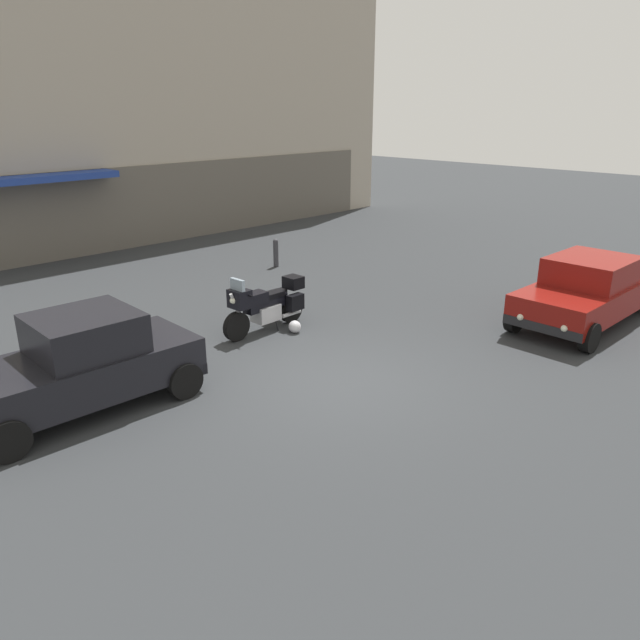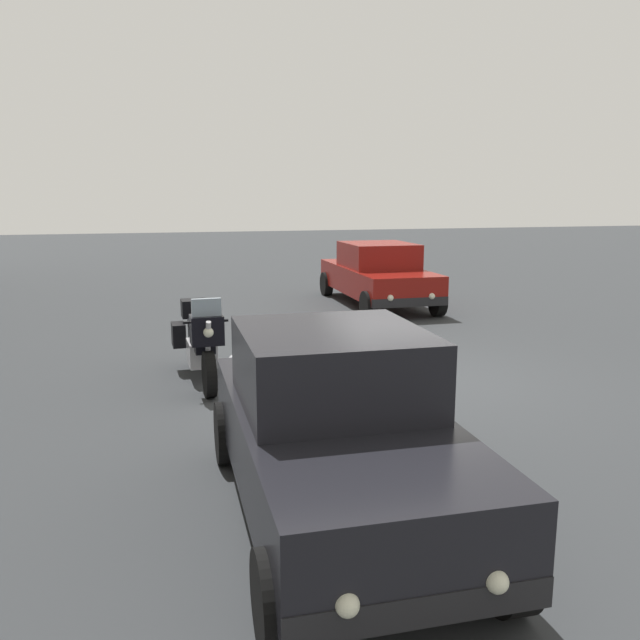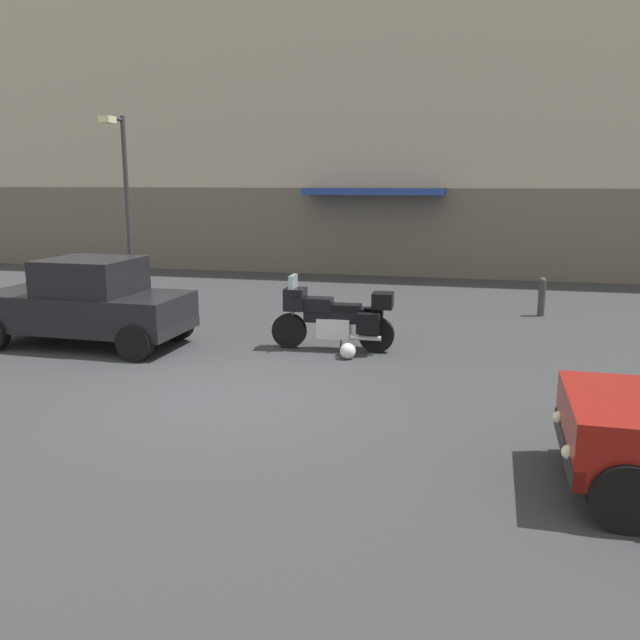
# 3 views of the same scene
# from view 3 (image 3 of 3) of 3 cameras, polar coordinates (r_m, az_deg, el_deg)

# --- Properties ---
(ground_plane) EXTENTS (80.00, 80.00, 0.00)m
(ground_plane) POSITION_cam_3_polar(r_m,az_deg,el_deg) (9.60, -7.42, -6.71)
(ground_plane) COLOR #2D3033
(building_facade_rear) EXTENTS (31.89, 3.40, 12.66)m
(building_facade_rear) POSITION_cam_3_polar(r_m,az_deg,el_deg) (23.06, 5.47, 19.87)
(building_facade_rear) COLOR #A89E8E
(building_facade_rear) RESTS_ON ground
(motorcycle) EXTENTS (2.26, 0.77, 1.36)m
(motorcycle) POSITION_cam_3_polar(r_m,az_deg,el_deg) (12.07, 1.27, 0.29)
(motorcycle) COLOR black
(motorcycle) RESTS_ON ground
(helmet) EXTENTS (0.28, 0.28, 0.28)m
(helmet) POSITION_cam_3_polar(r_m,az_deg,el_deg) (11.58, 2.39, -2.67)
(helmet) COLOR silver
(helmet) RESTS_ON ground
(car_hatchback_near) EXTENTS (3.91, 1.87, 1.64)m
(car_hatchback_near) POSITION_cam_3_polar(r_m,az_deg,el_deg) (13.12, -19.29, 1.39)
(car_hatchback_near) COLOR black
(car_hatchback_near) RESTS_ON ground
(streetlamp_curbside) EXTENTS (0.28, 0.94, 4.61)m
(streetlamp_curbside) POSITION_cam_3_polar(r_m,az_deg,el_deg) (17.74, -16.47, 10.67)
(streetlamp_curbside) COLOR #2D2D33
(streetlamp_curbside) RESTS_ON ground
(bollard_curbside) EXTENTS (0.16, 0.16, 0.89)m
(bollard_curbside) POSITION_cam_3_polar(r_m,az_deg,el_deg) (15.98, 18.45, 1.99)
(bollard_curbside) COLOR #333338
(bollard_curbside) RESTS_ON ground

